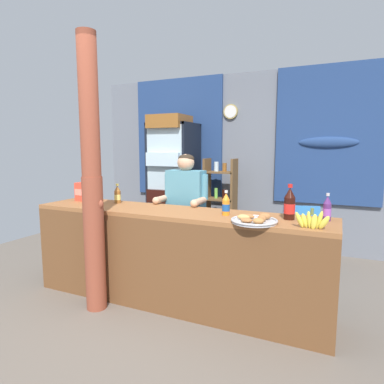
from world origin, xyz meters
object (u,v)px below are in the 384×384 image
object	(u,v)px
soda_bottle_orange_soda	(226,205)
soda_bottle_grape_soda	(327,209)
soda_bottle_cola	(290,204)
banana_bunch	(312,221)
snack_box_crackers	(85,192)
drink_fridge	(173,176)
pastry_tray	(254,220)
soda_bottle_lime_soda	(94,196)
soda_bottle_iced_tea	(118,195)
stall_counter	(168,249)
bottle_shelf_rack	(220,202)
plastic_lawn_chair	(299,233)
shopkeeper	(186,202)
timber_post	(92,182)

from	to	relation	value
soda_bottle_orange_soda	soda_bottle_grape_soda	bearing A→B (deg)	8.63
soda_bottle_cola	soda_bottle_grape_soda	xyz separation A→B (m)	(0.29, 0.07, -0.03)
banana_bunch	snack_box_crackers	bearing A→B (deg)	172.91
drink_fridge	pastry_tray	xyz separation A→B (m)	(1.78, -1.98, -0.15)
soda_bottle_lime_soda	banana_bunch	xyz separation A→B (m)	(2.24, -0.18, -0.03)
soda_bottle_lime_soda	soda_bottle_orange_soda	xyz separation A→B (m)	(1.49, 0.02, 0.01)
soda_bottle_grape_soda	soda_bottle_iced_tea	world-z (taller)	soda_bottle_grape_soda
stall_counter	soda_bottle_iced_tea	world-z (taller)	soda_bottle_iced_tea
stall_counter	soda_bottle_orange_soda	distance (m)	0.71
stall_counter	banana_bunch	size ratio (longest dim) A/B	11.06
soda_bottle_lime_soda	pastry_tray	distance (m)	1.81
drink_fridge	bottle_shelf_rack	size ratio (longest dim) A/B	1.47
soda_bottle_grape_soda	soda_bottle_orange_soda	world-z (taller)	soda_bottle_grape_soda
soda_bottle_cola	soda_bottle_lime_soda	bearing A→B (deg)	-177.89
plastic_lawn_chair	shopkeeper	size ratio (longest dim) A/B	0.58
drink_fridge	pastry_tray	world-z (taller)	drink_fridge
plastic_lawn_chair	soda_bottle_grape_soda	world-z (taller)	soda_bottle_grape_soda
plastic_lawn_chair	snack_box_crackers	distance (m)	2.62
bottle_shelf_rack	banana_bunch	size ratio (longest dim) A/B	5.14
snack_box_crackers	pastry_tray	xyz separation A→B (m)	(2.05, -0.30, -0.08)
stall_counter	soda_bottle_grape_soda	world-z (taller)	soda_bottle_grape_soda
soda_bottle_grape_soda	soda_bottle_lime_soda	distance (m)	2.34
plastic_lawn_chair	banana_bunch	distance (m)	1.66
plastic_lawn_chair	snack_box_crackers	xyz separation A→B (m)	(-2.24, -1.25, 0.55)
drink_fridge	soda_bottle_iced_tea	distance (m)	1.66
soda_bottle_iced_tea	snack_box_crackers	distance (m)	0.43
stall_counter	soda_bottle_cola	size ratio (longest dim) A/B	9.85
drink_fridge	soda_bottle_lime_soda	distance (m)	1.81
soda_bottle_grape_soda	bottle_shelf_rack	bearing A→B (deg)	131.26
drink_fridge	soda_bottle_cola	distance (m)	2.66
drink_fridge	shopkeeper	size ratio (longest dim) A/B	1.38
soda_bottle_grape_soda	snack_box_crackers	size ratio (longest dim) A/B	1.11
soda_bottle_cola	bottle_shelf_rack	bearing A→B (deg)	124.45
shopkeeper	soda_bottle_iced_tea	bearing A→B (deg)	-150.08
plastic_lawn_chair	soda_bottle_cola	bearing A→B (deg)	-87.92
timber_post	plastic_lawn_chair	world-z (taller)	timber_post
stall_counter	banana_bunch	distance (m)	1.35
soda_bottle_lime_soda	drink_fridge	bearing A→B (deg)	89.41
soda_bottle_grape_soda	plastic_lawn_chair	bearing A→B (deg)	105.53
stall_counter	soda_bottle_iced_tea	distance (m)	0.93
timber_post	banana_bunch	distance (m)	1.93
timber_post	plastic_lawn_chair	size ratio (longest dim) A/B	2.97
stall_counter	soda_bottle_cola	distance (m)	1.20
soda_bottle_iced_tea	banana_bunch	xyz separation A→B (m)	(2.05, -0.34, -0.03)
bottle_shelf_rack	soda_bottle_lime_soda	size ratio (longest dim) A/B	6.71
timber_post	pastry_tray	bearing A→B (deg)	8.76
stall_counter	bottle_shelf_rack	size ratio (longest dim) A/B	2.15
soda_bottle_lime_soda	soda_bottle_cola	bearing A→B (deg)	2.11
plastic_lawn_chair	soda_bottle_lime_soda	bearing A→B (deg)	-145.39
stall_counter	soda_bottle_lime_soda	world-z (taller)	soda_bottle_lime_soda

